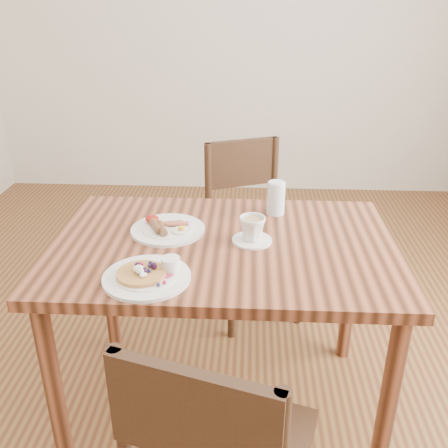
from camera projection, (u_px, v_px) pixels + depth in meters
name	position (u px, v px, depth m)	size (l,w,h in m)	color
ground	(224.00, 403.00, 2.07)	(5.00, 5.00, 0.00)	#562E18
dining_table	(224.00, 266.00, 1.79)	(1.20, 0.80, 0.75)	brown
chair_far	(250.00, 222.00, 2.51)	(0.55, 0.55, 0.88)	#3A2315
pancake_plate	(148.00, 275.00, 1.52)	(0.27, 0.27, 0.06)	white
breakfast_plate	(167.00, 228.00, 1.82)	(0.27, 0.27, 0.04)	white
teacup_saucer	(252.00, 230.00, 1.74)	(0.14, 0.14, 0.09)	white
water_glass	(276.00, 198.00, 1.95)	(0.07, 0.07, 0.13)	silver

